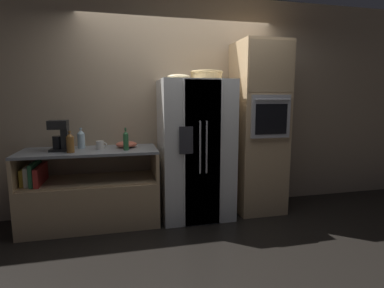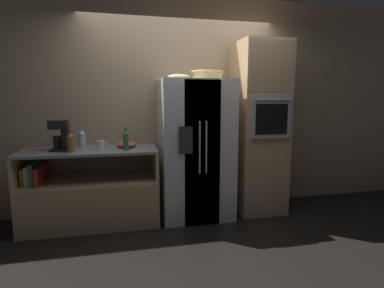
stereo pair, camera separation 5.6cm
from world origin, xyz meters
name	(u,v)px [view 1 (the left image)]	position (x,y,z in m)	size (l,w,h in m)	color
ground_plane	(187,218)	(0.00, 0.00, 0.00)	(20.00, 20.00, 0.00)	black
wall_back	(179,105)	(0.00, 0.47, 1.40)	(12.00, 0.06, 2.80)	tan
counter_left	(91,198)	(-1.14, 0.11, 0.32)	(1.53, 0.66, 0.90)	tan
refrigerator	(195,150)	(0.13, 0.08, 0.85)	(0.87, 0.73, 1.71)	white
wall_oven	(258,128)	(0.98, 0.12, 1.10)	(0.61, 0.70, 2.19)	tan
wicker_basket	(206,75)	(0.27, 0.08, 1.76)	(0.40, 0.40, 0.11)	tan
fruit_bowl	(178,77)	(-0.09, 0.06, 1.74)	(0.27, 0.27, 0.06)	beige
bottle_tall	(126,140)	(-0.72, -0.03, 1.01)	(0.06, 0.06, 0.26)	#33723F
bottle_short	(70,143)	(-1.31, -0.04, 1.01)	(0.08, 0.08, 0.24)	brown
bottle_wide	(81,139)	(-1.23, 0.24, 1.01)	(0.09, 0.09, 0.24)	silver
mug	(100,145)	(-1.01, 0.12, 0.94)	(0.12, 0.09, 0.10)	silver
mixing_bowl	(126,144)	(-0.71, 0.18, 0.93)	(0.25, 0.25, 0.08)	#DB664C
coffee_maker	(61,134)	(-1.42, 0.11, 1.09)	(0.20, 0.19, 0.34)	black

